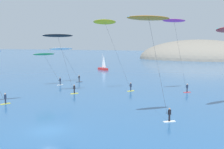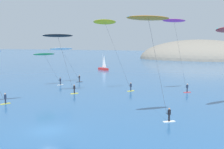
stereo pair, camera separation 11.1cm
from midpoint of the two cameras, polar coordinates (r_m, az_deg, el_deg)
name	(u,v)px [view 2 (the right image)]	position (r m, az deg, el deg)	size (l,w,h in m)	color
ground_plane	(49,131)	(31.87, -12.63, -11.05)	(600.00, 600.00, 0.00)	#285689
headland_island	(224,60)	(166.23, 21.90, 2.73)	(96.88, 46.68, 25.98)	slate
sailboat_near	(103,68)	(98.89, -1.86, 1.33)	(5.50, 4.06, 5.70)	#B22323
kitesurfer_orange	(150,26)	(32.48, 7.86, 9.65)	(5.32, 4.95, 12.58)	silver
kitesurfer_white	(63,51)	(66.37, -9.91, 4.64)	(5.27, 7.13, 8.46)	#2D2D33
kitesurfer_magenta	(175,27)	(53.33, 12.81, 9.38)	(5.20, 5.30, 13.85)	red
kitesurfer_yellow	(107,29)	(52.68, -0.88, 9.29)	(6.31, 6.82, 13.83)	yellow
kitesurfer_black	(59,40)	(51.90, -10.61, 6.83)	(5.14, 4.97, 11.12)	yellow
kitesurfer_green	(46,57)	(62.60, -13.29, 3.51)	(4.29, 6.19, 7.36)	silver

